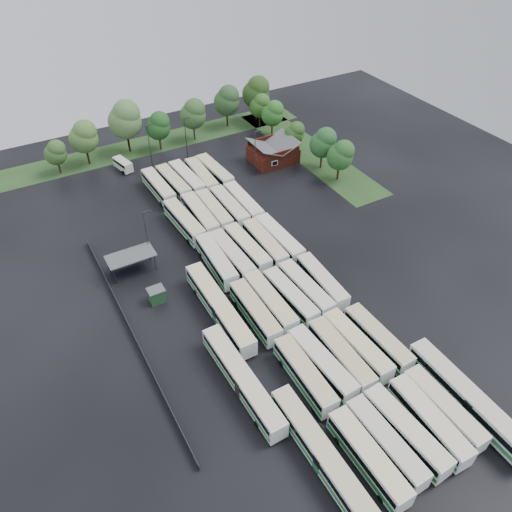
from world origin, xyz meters
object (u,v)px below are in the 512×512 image
brick_building (273,154)px  artic_bus_west_a (321,453)px  artic_bus_east (468,399)px  minibus (123,164)px

brick_building → artic_bus_west_a: brick_building is taller
artic_bus_west_a → artic_bus_east: (21.04, -3.41, 0.08)m
artic_bus_east → minibus: artic_bus_east is taller
artic_bus_west_a → brick_building: bearing=63.7°
brick_building → artic_bus_west_a: size_ratio=0.54×
brick_building → artic_bus_west_a: bearing=-116.6°
brick_building → artic_bus_east: size_ratio=0.51×
artic_bus_west_a → minibus: (1.34, 79.37, -0.60)m
artic_bus_west_a → minibus: bearing=89.4°
minibus → artic_bus_east: bearing=-89.8°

